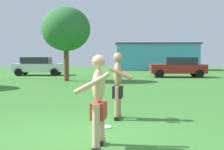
% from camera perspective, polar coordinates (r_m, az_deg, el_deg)
% --- Properties ---
extents(ground_plane, '(80.00, 80.00, 0.00)m').
position_cam_1_polar(ground_plane, '(5.95, -5.27, -12.28)').
color(ground_plane, '#38752D').
extents(player_with_cap, '(0.61, 0.70, 1.68)m').
position_cam_1_polar(player_with_cap, '(4.99, -2.81, -4.54)').
color(player_with_cap, black).
rests_on(player_with_cap, ground_plane).
extents(player_in_black, '(0.64, 0.67, 1.74)m').
position_cam_1_polar(player_in_black, '(7.34, 1.24, -1.81)').
color(player_in_black, black).
rests_on(player_in_black, ground_plane).
extents(frisbee, '(0.29, 0.29, 0.03)m').
position_cam_1_polar(frisbee, '(6.60, -1.37, -10.52)').
color(frisbee, white).
rests_on(frisbee, ground_plane).
extents(car_white_near_post, '(4.35, 2.12, 1.58)m').
position_cam_1_polar(car_white_near_post, '(25.24, -14.75, 1.81)').
color(car_white_near_post, white).
rests_on(car_white_near_post, ground_plane).
extents(car_red_mid_lot, '(4.34, 2.10, 1.58)m').
position_cam_1_polar(car_red_mid_lot, '(22.88, 13.32, 1.64)').
color(car_red_mid_lot, maroon).
rests_on(car_red_mid_lot, ground_plane).
extents(outbuilding_behind_lot, '(9.89, 4.77, 3.24)m').
position_cam_1_polar(outbuilding_behind_lot, '(34.68, 8.95, 3.72)').
color(outbuilding_behind_lot, '#4C9ED1').
rests_on(outbuilding_behind_lot, ground_plane).
extents(tree_left_field, '(3.23, 3.23, 4.92)m').
position_cam_1_polar(tree_left_field, '(19.03, -9.35, 9.16)').
color(tree_left_field, brown).
rests_on(tree_left_field, ground_plane).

